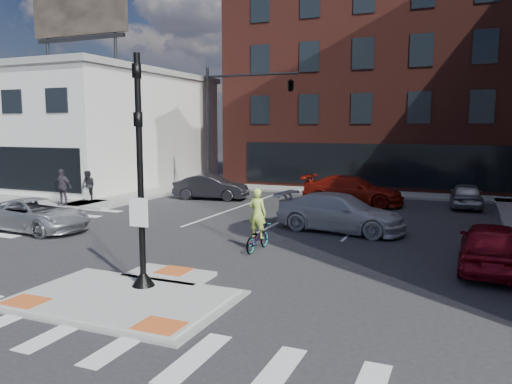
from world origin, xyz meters
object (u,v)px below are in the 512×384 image
at_px(silver_suv, 36,215).
at_px(bg_car_red, 353,190).
at_px(red_sedan, 491,246).
at_px(white_pickup, 340,213).
at_px(bg_car_silver, 466,195).
at_px(cyclist, 257,230).
at_px(pedestrian_b, 62,187).
at_px(pedestrian_a, 88,185).
at_px(bg_car_dark, 211,187).

height_order(silver_suv, bg_car_red, bg_car_red).
distance_m(red_sedan, white_pickup, 6.71).
distance_m(silver_suv, red_sedan, 17.15).
bearing_deg(silver_suv, bg_car_silver, -46.79).
height_order(silver_suv, bg_car_silver, bg_car_silver).
distance_m(cyclist, pedestrian_b, 13.88).
height_order(silver_suv, pedestrian_b, pedestrian_b).
bearing_deg(bg_car_red, red_sedan, -146.71).
bearing_deg(bg_car_silver, pedestrian_a, 15.44).
distance_m(white_pickup, bg_car_dark, 11.14).
xyz_separation_m(bg_car_red, pedestrian_a, (-13.97, -5.12, 0.19)).
relative_size(silver_suv, red_sedan, 1.09).
bearing_deg(bg_car_red, silver_suv, 141.72).
relative_size(red_sedan, white_pickup, 0.82).
bearing_deg(white_pickup, red_sedan, -117.32).
height_order(white_pickup, cyclist, cyclist).
bearing_deg(pedestrian_b, bg_car_silver, 18.25).
distance_m(silver_suv, white_pickup, 12.59).
bearing_deg(pedestrian_b, white_pickup, -5.56).
xyz_separation_m(red_sedan, white_pickup, (-5.50, 3.85, 0.03)).
bearing_deg(bg_car_silver, bg_car_red, 10.61).
relative_size(white_pickup, bg_car_silver, 1.35).
bearing_deg(white_pickup, pedestrian_b, 97.13).
height_order(pedestrian_a, pedestrian_b, pedestrian_b).
distance_m(red_sedan, pedestrian_b, 20.89).
bearing_deg(pedestrian_b, cyclist, -23.93).
xyz_separation_m(pedestrian_a, pedestrian_b, (0.00, -2.00, 0.13)).
xyz_separation_m(silver_suv, bg_car_silver, (16.39, 13.50, 0.01)).
relative_size(bg_car_dark, pedestrian_b, 2.25).
xyz_separation_m(cyclist, pedestrian_a, (-13.12, 6.50, 0.26)).
bearing_deg(pedestrian_a, white_pickup, -6.22).
xyz_separation_m(bg_car_silver, cyclist, (-6.66, -13.00, 0.06)).
bearing_deg(bg_car_dark, silver_suv, 159.44).
bearing_deg(bg_car_red, pedestrian_a, 112.98).
relative_size(silver_suv, bg_car_dark, 1.10).
distance_m(white_pickup, bg_car_silver, 9.88).
xyz_separation_m(white_pickup, bg_car_red, (-1.03, 7.27, 0.03)).
relative_size(red_sedan, pedestrian_b, 2.26).
xyz_separation_m(silver_suv, pedestrian_a, (-3.38, 7.00, 0.33)).
xyz_separation_m(red_sedan, bg_car_red, (-6.53, 11.12, 0.05)).
height_order(bg_car_dark, pedestrian_b, pedestrian_b).
relative_size(pedestrian_a, pedestrian_b, 0.87).
bearing_deg(cyclist, red_sedan, -174.16).
xyz_separation_m(bg_car_red, cyclist, (-0.85, -11.62, -0.07)).
distance_m(bg_car_silver, cyclist, 14.60).
relative_size(bg_car_dark, pedestrian_a, 2.59).
distance_m(silver_suv, cyclist, 9.75).
bearing_deg(pedestrian_a, silver_suv, -62.27).
relative_size(silver_suv, bg_car_silver, 1.22).
bearing_deg(bg_car_dark, bg_car_red, -90.89).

